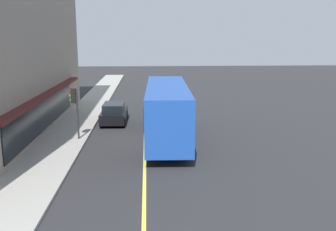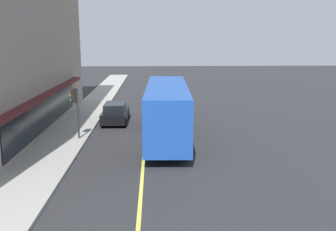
% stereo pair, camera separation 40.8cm
% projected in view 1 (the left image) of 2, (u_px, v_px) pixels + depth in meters
% --- Properties ---
extents(ground, '(120.00, 120.00, 0.00)m').
position_uv_depth(ground, '(145.00, 141.00, 24.03)').
color(ground, '#28282B').
extents(sidewalk, '(80.00, 2.94, 0.15)m').
position_uv_depth(sidewalk, '(63.00, 141.00, 23.73)').
color(sidewalk, '#9E9B93').
rests_on(sidewalk, ground).
extents(lane_centre_stripe, '(36.00, 0.16, 0.01)m').
position_uv_depth(lane_centre_stripe, '(145.00, 141.00, 24.03)').
color(lane_centre_stripe, '#D8D14C').
rests_on(lane_centre_stripe, ground).
extents(bus, '(11.20, 2.86, 3.50)m').
position_uv_depth(bus, '(167.00, 109.00, 23.84)').
color(bus, '#1E4CAD').
rests_on(bus, ground).
extents(traffic_light, '(0.30, 0.52, 3.20)m').
position_uv_depth(traffic_light, '(74.00, 102.00, 23.45)').
color(traffic_light, '#2D2D33').
rests_on(traffic_light, sidewalk).
extents(car_black, '(4.33, 1.91, 1.52)m').
position_uv_depth(car_black, '(114.00, 113.00, 28.89)').
color(car_black, black).
rests_on(car_black, ground).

